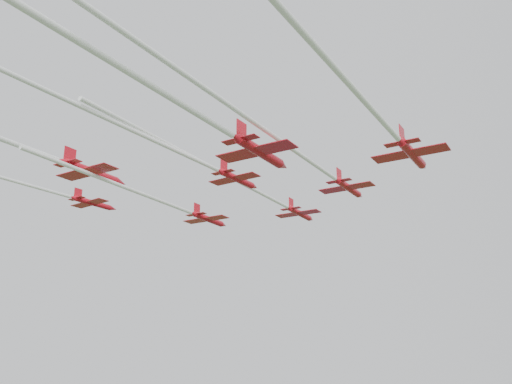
# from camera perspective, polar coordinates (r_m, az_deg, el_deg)

# --- Properties ---
(jet_lead) EXTENTS (24.23, 55.63, 2.52)m
(jet_lead) POSITION_cam_1_polar(r_m,az_deg,el_deg) (92.65, 0.26, 0.02)
(jet_lead) COLOR red
(jet_row2_left) EXTENTS (18.89, 41.61, 2.48)m
(jet_row2_left) POSITION_cam_1_polar(r_m,az_deg,el_deg) (92.91, -8.18, -1.41)
(jet_row2_left) COLOR red
(jet_row2_right) EXTENTS (25.50, 56.58, 2.52)m
(jet_row2_right) POSITION_cam_1_polar(r_m,az_deg,el_deg) (74.79, 4.61, 3.66)
(jet_row2_right) COLOR red
(jet_row3_mid) EXTENTS (29.77, 59.86, 2.39)m
(jet_row3_mid) POSITION_cam_1_polar(r_m,az_deg,el_deg) (71.57, -10.57, 5.29)
(jet_row3_mid) COLOR red
(jet_row3_right) EXTENTS (28.06, 63.57, 2.77)m
(jet_row3_right) POSITION_cam_1_polar(r_m,az_deg,el_deg) (57.43, 10.35, 9.43)
(jet_row3_right) COLOR red
(jet_row4_left) EXTENTS (24.58, 51.02, 2.86)m
(jet_row4_left) POSITION_cam_1_polar(r_m,az_deg,el_deg) (75.28, -23.16, 4.53)
(jet_row4_left) COLOR red
(jet_row4_right) EXTENTS (28.84, 62.67, 2.96)m
(jet_row4_right) POSITION_cam_1_polar(r_m,az_deg,el_deg) (55.81, -8.80, 9.50)
(jet_row4_right) COLOR red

